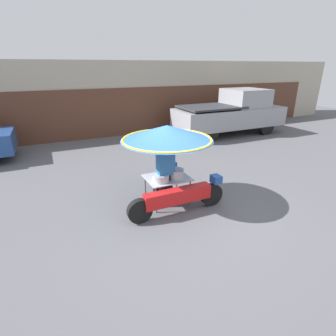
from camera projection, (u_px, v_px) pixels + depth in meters
ground_plane at (186, 212)px, 5.94m from camera, size 36.00×36.00×0.00m
shopfront_building at (102, 98)px, 12.51m from camera, size 28.00×2.06×3.32m
vendor_motorcycle_cart at (168, 143)px, 5.78m from camera, size 2.31×2.07×1.89m
vendor_person at (166, 170)px, 5.88m from camera, size 0.38×0.22×1.62m
pickup_truck at (232, 113)px, 12.39m from camera, size 5.29×1.94×2.08m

